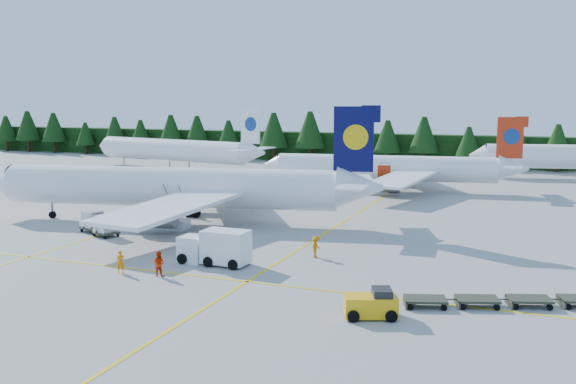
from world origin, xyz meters
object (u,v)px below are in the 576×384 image
(airliner_navy, at_px, (163,188))
(service_truck, at_px, (214,247))
(airstairs, at_px, (171,221))
(airliner_red, at_px, (381,168))
(baggage_tug, at_px, (372,304))

(airliner_navy, distance_m, service_truck, 19.29)
(airstairs, bearing_deg, service_truck, -52.14)
(airliner_red, xyz_separation_m, service_truck, (-2.76, -45.53, -1.80))
(airliner_navy, distance_m, airstairs, 4.67)
(airstairs, distance_m, service_truck, 15.53)
(airliner_navy, relative_size, baggage_tug, 11.88)
(airliner_red, bearing_deg, airstairs, -119.69)
(airstairs, bearing_deg, airliner_navy, 126.86)
(service_truck, bearing_deg, airliner_red, 88.18)
(service_truck, height_order, baggage_tug, service_truck)
(airliner_red, bearing_deg, service_truck, -101.60)
(airstairs, height_order, baggage_tug, airstairs)
(airliner_red, relative_size, baggage_tug, 10.31)
(airliner_red, xyz_separation_m, airstairs, (-13.60, -34.41, -2.44))
(airliner_red, bearing_deg, baggage_tug, -85.45)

